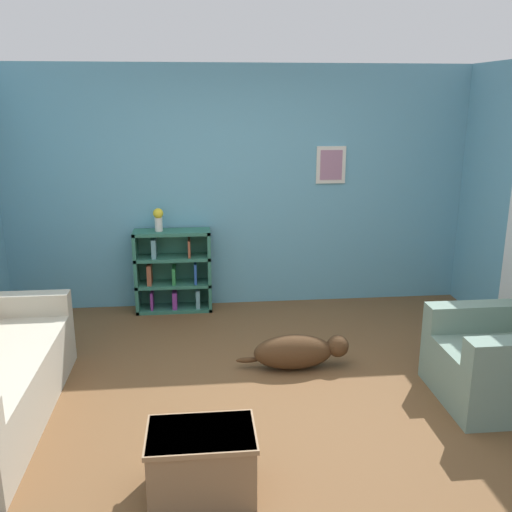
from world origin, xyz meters
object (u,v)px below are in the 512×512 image
recliner_chair (512,356)px  vase (158,218)px  bookshelf (173,272)px  coffee_table (202,460)px  dog (298,351)px

recliner_chair → vase: bearing=141.8°
bookshelf → recliner_chair: recliner_chair is taller
recliner_chair → coffee_table: (-2.37, -0.86, -0.14)m
coffee_table → vase: bearing=97.5°
bookshelf → vase: size_ratio=3.67×
dog → vase: vase is taller
recliner_chair → coffee_table: bearing=-160.1°
coffee_table → recliner_chair: bearing=19.9°
recliner_chair → vase: 3.60m
bookshelf → dog: bearing=-54.2°
recliner_chair → dog: bearing=156.4°
coffee_table → vase: 3.18m
recliner_chair → dog: size_ratio=1.06×
bookshelf → coffee_table: bearing=-84.9°
bookshelf → coffee_table: 3.09m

